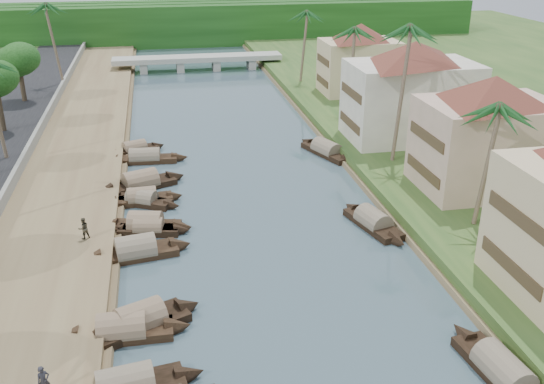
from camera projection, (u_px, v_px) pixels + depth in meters
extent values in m
plane|color=#3D525B|center=(291.00, 316.00, 37.05)|extent=(220.00, 220.00, 0.00)
cube|color=brown|center=(60.00, 199.00, 52.14)|extent=(10.00, 180.00, 0.80)
cube|color=#28491D|center=(439.00, 169.00, 58.12)|extent=(16.00, 180.00, 1.20)
cube|color=gray|center=(6.00, 193.00, 51.04)|extent=(0.40, 180.00, 1.10)
cube|color=#13380F|center=(188.00, 26.00, 121.05)|extent=(120.00, 4.00, 8.00)
cube|color=#13380F|center=(187.00, 23.00, 125.56)|extent=(120.00, 4.00, 8.00)
cube|color=#13380F|center=(185.00, 20.00, 130.06)|extent=(120.00, 4.00, 8.00)
cube|color=#9E9F95|center=(198.00, 58.00, 101.13)|extent=(28.00, 4.00, 0.80)
cube|color=#9E9F95|center=(144.00, 67.00, 100.01)|extent=(1.20, 3.50, 1.80)
cube|color=#9E9F95|center=(180.00, 66.00, 101.04)|extent=(1.20, 3.50, 1.80)
cube|color=#9E9F95|center=(216.00, 64.00, 102.08)|extent=(1.20, 3.50, 1.80)
cube|color=#9E9F95|center=(251.00, 63.00, 103.12)|extent=(1.20, 3.50, 1.80)
cube|color=#473621|center=(510.00, 266.00, 36.22)|extent=(0.10, 6.40, 0.90)
cube|color=#473621|center=(519.00, 218.00, 34.94)|extent=(0.10, 6.40, 0.90)
cube|color=#D4AC96|center=(487.00, 146.00, 51.16)|extent=(11.00, 8.00, 7.50)
pyramid|color=maroon|center=(495.00, 89.00, 49.23)|extent=(14.11, 14.11, 2.20)
cube|color=#473621|center=(423.00, 171.00, 50.94)|extent=(0.10, 6.40, 0.90)
cube|color=#473621|center=(427.00, 137.00, 49.75)|extent=(0.10, 6.40, 0.90)
cube|color=white|center=(410.00, 101.00, 63.50)|extent=(13.00, 8.00, 8.00)
pyramid|color=maroon|center=(415.00, 52.00, 61.47)|extent=(15.59, 15.59, 2.20)
cube|color=#473621|center=(350.00, 123.00, 63.16)|extent=(0.10, 6.40, 0.90)
cube|color=#473621|center=(351.00, 93.00, 61.89)|extent=(0.10, 6.40, 0.90)
cube|color=#CEB58A|center=(359.00, 67.00, 81.89)|extent=(10.00, 7.00, 7.00)
pyramid|color=maroon|center=(361.00, 32.00, 80.06)|extent=(12.62, 12.62, 2.20)
cube|color=#473621|center=(322.00, 81.00, 81.71)|extent=(0.10, 5.60, 0.90)
cube|color=#473621|center=(323.00, 60.00, 80.60)|extent=(0.10, 5.60, 0.90)
cone|color=black|center=(190.00, 375.00, 31.73)|extent=(1.95, 1.95, 1.91)
cube|color=black|center=(123.00, 334.00, 35.05)|extent=(5.83, 2.04, 0.70)
cone|color=black|center=(179.00, 327.00, 35.54)|extent=(1.71, 1.79, 1.95)
cone|color=black|center=(65.00, 339.00, 34.50)|extent=(1.71, 1.79, 1.95)
cylinder|color=#866D55|center=(122.00, 329.00, 34.90)|extent=(4.46, 2.10, 2.05)
cube|color=black|center=(141.00, 325.00, 35.81)|extent=(6.04, 4.25, 0.70)
cone|color=black|center=(189.00, 307.00, 37.41)|extent=(2.31, 2.46, 2.14)
cone|color=black|center=(89.00, 343.00, 34.16)|extent=(2.31, 2.46, 2.14)
cylinder|color=#866D55|center=(141.00, 320.00, 35.66)|extent=(4.86, 3.80, 2.26)
cube|color=black|center=(136.00, 254.00, 43.68)|extent=(6.16, 3.05, 0.70)
cone|color=black|center=(181.00, 246.00, 44.69)|extent=(2.01, 2.16, 2.09)
cone|color=black|center=(89.00, 261.00, 42.60)|extent=(2.01, 2.16, 2.09)
cylinder|color=gray|center=(136.00, 250.00, 43.53)|extent=(4.80, 2.91, 2.20)
cube|color=black|center=(149.00, 231.00, 46.99)|extent=(4.88, 2.34, 0.70)
cone|color=black|center=(183.00, 230.00, 46.96)|extent=(1.57, 1.56, 1.48)
cone|color=black|center=(116.00, 230.00, 46.96)|extent=(1.57, 1.56, 1.48)
cylinder|color=#866D55|center=(149.00, 227.00, 46.84)|extent=(3.81, 2.19, 1.54)
cube|color=black|center=(146.00, 228.00, 47.50)|extent=(5.68, 3.15, 0.70)
cone|color=black|center=(184.00, 228.00, 47.36)|extent=(1.94, 2.11, 1.97)
cone|color=black|center=(108.00, 227.00, 47.56)|extent=(1.94, 2.11, 1.97)
cylinder|color=#866D55|center=(146.00, 224.00, 47.34)|extent=(4.46, 2.95, 2.08)
cube|color=black|center=(142.00, 202.00, 51.97)|extent=(5.34, 3.84, 0.70)
cone|color=black|center=(173.00, 206.00, 51.14)|extent=(1.97, 1.94, 1.57)
cone|color=black|center=(112.00, 198.00, 52.73)|extent=(1.97, 1.94, 1.57)
cylinder|color=gray|center=(142.00, 198.00, 51.81)|extent=(4.28, 3.31, 1.62)
cube|color=black|center=(142.00, 201.00, 52.26)|extent=(5.28, 2.12, 0.70)
cone|color=black|center=(175.00, 196.00, 52.94)|extent=(1.61, 1.64, 1.68)
cone|color=black|center=(108.00, 204.00, 51.51)|extent=(1.61, 1.64, 1.68)
cylinder|color=#866D55|center=(142.00, 197.00, 52.11)|extent=(4.07, 2.09, 1.76)
cube|color=black|center=(141.00, 186.00, 55.33)|extent=(6.72, 4.36, 0.70)
cone|color=black|center=(176.00, 177.00, 57.03)|extent=(2.44, 2.50, 2.16)
cone|color=black|center=(103.00, 193.00, 53.56)|extent=(2.44, 2.50, 2.16)
cylinder|color=#866D55|center=(140.00, 182.00, 55.17)|extent=(5.35, 3.89, 2.27)
cube|color=black|center=(145.00, 160.00, 61.51)|extent=(6.51, 2.23, 0.70)
cone|color=black|center=(180.00, 158.00, 61.86)|extent=(1.92, 1.73, 1.81)
cone|color=black|center=(109.00, 161.00, 61.09)|extent=(1.92, 1.73, 1.81)
cylinder|color=gray|center=(145.00, 157.00, 61.35)|extent=(5.01, 2.19, 1.85)
cube|color=black|center=(135.00, 151.00, 63.96)|extent=(5.12, 3.32, 0.70)
cone|color=black|center=(159.00, 146.00, 65.29)|extent=(1.84, 1.85, 1.58)
cone|color=black|center=(110.00, 155.00, 62.57)|extent=(1.84, 1.85, 1.58)
cylinder|color=#866D55|center=(135.00, 148.00, 63.81)|extent=(4.08, 2.94, 1.65)
cube|color=black|center=(502.00, 376.00, 31.72)|extent=(2.66, 6.88, 0.70)
cone|color=black|center=(462.00, 334.00, 34.95)|extent=(1.92, 2.08, 1.93)
cylinder|color=gray|center=(503.00, 371.00, 31.57)|extent=(2.55, 5.32, 1.98)
cube|color=black|center=(373.00, 225.00, 48.00)|extent=(3.35, 6.27, 0.70)
cone|color=black|center=(350.00, 208.00, 50.72)|extent=(2.09, 2.10, 1.90)
cone|color=black|center=(398.00, 242.00, 45.22)|extent=(2.09, 2.10, 1.90)
cylinder|color=gray|center=(373.00, 221.00, 47.85)|extent=(3.07, 4.92, 1.98)
cube|color=black|center=(327.00, 153.00, 63.54)|extent=(4.25, 7.00, 0.70)
cone|color=black|center=(306.00, 142.00, 66.42)|extent=(2.32, 2.42, 1.96)
cone|color=black|center=(349.00, 163.00, 60.59)|extent=(2.32, 2.42, 1.96)
cylinder|color=gray|center=(327.00, 149.00, 63.39)|extent=(3.75, 5.54, 2.01)
cube|color=black|center=(132.00, 189.00, 54.84)|extent=(4.10, 0.83, 0.35)
cone|color=black|center=(158.00, 188.00, 55.24)|extent=(1.03, 0.82, 0.82)
cone|color=black|center=(106.00, 191.00, 54.43)|extent=(1.03, 0.82, 0.82)
cylinder|color=#74614D|center=(484.00, 167.00, 44.16)|extent=(1.16, 0.36, 9.28)
sphere|color=#1B5221|center=(493.00, 107.00, 42.39)|extent=(3.20, 3.20, 3.20)
cylinder|color=#74614D|center=(399.00, 95.00, 56.15)|extent=(1.14, 0.36, 12.82)
sphere|color=#1B5221|center=(405.00, 27.00, 53.70)|extent=(3.20, 3.20, 3.20)
cylinder|color=#74614D|center=(352.00, 71.00, 72.39)|extent=(0.52, 0.36, 10.09)
sphere|color=#1B5221|center=(354.00, 29.00, 70.47)|extent=(3.20, 3.20, 3.20)
cylinder|color=#74614D|center=(302.00, 47.00, 87.35)|extent=(1.21, 0.36, 10.02)
sphere|color=#1B5221|center=(303.00, 12.00, 85.43)|extent=(3.20, 3.20, 3.20)
cylinder|color=#74614D|center=(56.00, 44.00, 85.01)|extent=(1.43, 0.36, 11.10)
sphere|color=#1B5221|center=(51.00, 5.00, 82.89)|extent=(3.20, 3.20, 3.20)
cylinder|color=#433526|center=(1.00, 114.00, 65.99)|extent=(0.60, 0.60, 3.90)
cylinder|color=#433526|center=(23.00, 87.00, 77.63)|extent=(0.60, 0.60, 3.63)
ellipsoid|color=#13380F|center=(18.00, 60.00, 76.25)|extent=(4.86, 4.86, 3.99)
cylinder|color=#433526|center=(444.00, 115.00, 67.05)|extent=(0.60, 0.60, 3.50)
ellipsoid|color=#13380F|center=(448.00, 85.00, 65.72)|extent=(4.78, 4.78, 3.93)
imported|color=#25252D|center=(44.00, 381.00, 29.28)|extent=(0.73, 0.65, 1.68)
imported|color=#393527|center=(84.00, 228.00, 44.33)|extent=(1.00, 0.93, 1.65)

